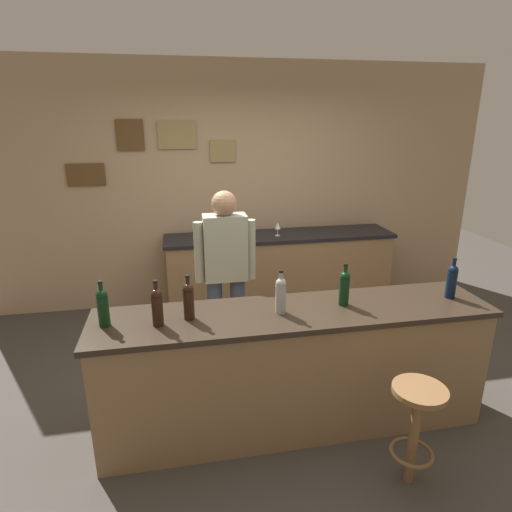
{
  "coord_description": "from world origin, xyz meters",
  "views": [
    {
      "loc": [
        -0.78,
        -2.99,
        2.19
      ],
      "look_at": [
        -0.11,
        0.45,
        1.05
      ],
      "focal_mm": 30.2,
      "sensor_mm": 36.0,
      "label": 1
    }
  ],
  "objects_px": {
    "wine_glass_b": "(278,226)",
    "wine_bottle_a": "(103,306)",
    "bartender": "(226,270)",
    "wine_bottle_f": "(452,280)",
    "wine_bottle_d": "(281,294)",
    "bar_stool": "(416,420)",
    "wine_bottle_b": "(157,306)",
    "coffee_mug": "(212,235)",
    "wine_glass_a": "(232,229)",
    "wine_bottle_e": "(344,287)",
    "wine_bottle_c": "(189,300)"
  },
  "relations": [
    {
      "from": "bar_stool",
      "to": "coffee_mug",
      "type": "xyz_separation_m",
      "value": [
        -0.95,
        2.67,
        0.49
      ]
    },
    {
      "from": "wine_glass_b",
      "to": "wine_bottle_e",
      "type": "bearing_deg",
      "value": -90.06
    },
    {
      "from": "wine_bottle_e",
      "to": "coffee_mug",
      "type": "height_order",
      "value": "wine_bottle_e"
    },
    {
      "from": "wine_bottle_b",
      "to": "wine_glass_b",
      "type": "xyz_separation_m",
      "value": [
        1.28,
        2.05,
        -0.05
      ]
    },
    {
      "from": "wine_bottle_a",
      "to": "wine_bottle_c",
      "type": "xyz_separation_m",
      "value": [
        0.53,
        -0.0,
        0.0
      ]
    },
    {
      "from": "wine_bottle_d",
      "to": "wine_glass_b",
      "type": "height_order",
      "value": "wine_bottle_d"
    },
    {
      "from": "wine_glass_b",
      "to": "wine_bottle_a",
      "type": "bearing_deg",
      "value": -129.06
    },
    {
      "from": "bartender",
      "to": "wine_glass_b",
      "type": "distance_m",
      "value": 1.37
    },
    {
      "from": "wine_bottle_d",
      "to": "wine_glass_b",
      "type": "relative_size",
      "value": 1.97
    },
    {
      "from": "wine_bottle_a",
      "to": "wine_bottle_d",
      "type": "height_order",
      "value": "same"
    },
    {
      "from": "wine_bottle_a",
      "to": "wine_glass_b",
      "type": "height_order",
      "value": "wine_bottle_a"
    },
    {
      "from": "wine_bottle_d",
      "to": "bartender",
      "type": "bearing_deg",
      "value": 107.08
    },
    {
      "from": "bartender",
      "to": "wine_bottle_e",
      "type": "height_order",
      "value": "bartender"
    },
    {
      "from": "wine_bottle_d",
      "to": "wine_glass_a",
      "type": "bearing_deg",
      "value": 91.59
    },
    {
      "from": "wine_bottle_d",
      "to": "wine_glass_b",
      "type": "distance_m",
      "value": 2.07
    },
    {
      "from": "wine_bottle_b",
      "to": "coffee_mug",
      "type": "height_order",
      "value": "wine_bottle_b"
    },
    {
      "from": "wine_bottle_d",
      "to": "coffee_mug",
      "type": "distance_m",
      "value": 2.03
    },
    {
      "from": "bar_stool",
      "to": "wine_bottle_b",
      "type": "distance_m",
      "value": 1.72
    },
    {
      "from": "wine_glass_b",
      "to": "wine_bottle_c",
      "type": "bearing_deg",
      "value": -118.53
    },
    {
      "from": "wine_bottle_b",
      "to": "wine_bottle_e",
      "type": "bearing_deg",
      "value": 3.29
    },
    {
      "from": "bar_stool",
      "to": "wine_bottle_d",
      "type": "xyz_separation_m",
      "value": [
        -0.68,
        0.66,
        0.6
      ]
    },
    {
      "from": "bartender",
      "to": "wine_bottle_b",
      "type": "height_order",
      "value": "bartender"
    },
    {
      "from": "wine_bottle_d",
      "to": "wine_bottle_e",
      "type": "height_order",
      "value": "same"
    },
    {
      "from": "bar_stool",
      "to": "wine_bottle_a",
      "type": "height_order",
      "value": "wine_bottle_a"
    },
    {
      "from": "wine_bottle_e",
      "to": "wine_bottle_b",
      "type": "bearing_deg",
      "value": -176.71
    },
    {
      "from": "bartender",
      "to": "wine_bottle_f",
      "type": "distance_m",
      "value": 1.77
    },
    {
      "from": "bartender",
      "to": "bar_stool",
      "type": "height_order",
      "value": "bartender"
    },
    {
      "from": "wine_bottle_a",
      "to": "bartender",
      "type": "bearing_deg",
      "value": 43.78
    },
    {
      "from": "bartender",
      "to": "wine_bottle_d",
      "type": "bearing_deg",
      "value": -72.92
    },
    {
      "from": "wine_bottle_e",
      "to": "bartender",
      "type": "bearing_deg",
      "value": 131.73
    },
    {
      "from": "wine_bottle_c",
      "to": "wine_bottle_f",
      "type": "height_order",
      "value": "same"
    },
    {
      "from": "wine_bottle_e",
      "to": "wine_glass_b",
      "type": "relative_size",
      "value": 1.97
    },
    {
      "from": "wine_bottle_e",
      "to": "wine_bottle_f",
      "type": "bearing_deg",
      "value": -1.97
    },
    {
      "from": "wine_bottle_f",
      "to": "wine_bottle_e",
      "type": "bearing_deg",
      "value": 178.03
    },
    {
      "from": "wine_bottle_f",
      "to": "wine_glass_a",
      "type": "relative_size",
      "value": 1.97
    },
    {
      "from": "wine_bottle_c",
      "to": "wine_glass_a",
      "type": "relative_size",
      "value": 1.97
    },
    {
      "from": "bar_stool",
      "to": "wine_bottle_e",
      "type": "relative_size",
      "value": 2.22
    },
    {
      "from": "wine_bottle_b",
      "to": "wine_bottle_c",
      "type": "xyz_separation_m",
      "value": [
        0.2,
        0.06,
        0.0
      ]
    },
    {
      "from": "wine_bottle_a",
      "to": "coffee_mug",
      "type": "distance_m",
      "value": 2.17
    },
    {
      "from": "bartender",
      "to": "coffee_mug",
      "type": "bearing_deg",
      "value": 90.38
    },
    {
      "from": "wine_bottle_b",
      "to": "wine_bottle_f",
      "type": "relative_size",
      "value": 1.0
    },
    {
      "from": "wine_bottle_e",
      "to": "coffee_mug",
      "type": "xyz_separation_m",
      "value": [
        -0.74,
        1.97,
        -0.11
      ]
    },
    {
      "from": "wine_glass_b",
      "to": "wine_bottle_f",
      "type": "bearing_deg",
      "value": -67.85
    },
    {
      "from": "bar_stool",
      "to": "wine_glass_a",
      "type": "distance_m",
      "value": 2.8
    },
    {
      "from": "wine_bottle_c",
      "to": "wine_bottle_b",
      "type": "bearing_deg",
      "value": -164.26
    },
    {
      "from": "wine_bottle_d",
      "to": "wine_glass_a",
      "type": "relative_size",
      "value": 1.97
    },
    {
      "from": "wine_bottle_c",
      "to": "wine_glass_a",
      "type": "distance_m",
      "value": 2.05
    },
    {
      "from": "bar_stool",
      "to": "wine_bottle_a",
      "type": "distance_m",
      "value": 2.04
    },
    {
      "from": "wine_bottle_f",
      "to": "wine_glass_b",
      "type": "height_order",
      "value": "wine_bottle_f"
    },
    {
      "from": "wine_bottle_b",
      "to": "coffee_mug",
      "type": "distance_m",
      "value": 2.12
    }
  ]
}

